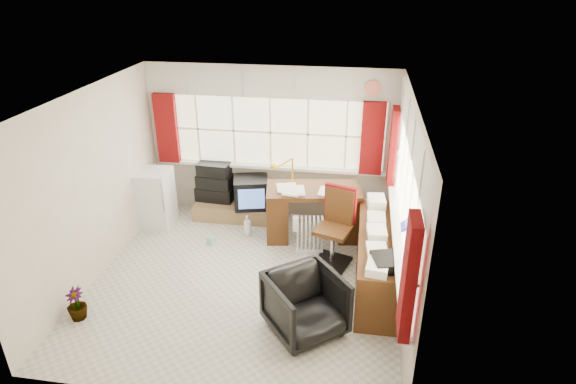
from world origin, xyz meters
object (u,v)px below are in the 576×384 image
(desk, at_px, (313,210))
(tv_bench, at_px, (237,211))
(radiator, at_px, (310,238))
(crt_tv, at_px, (251,192))
(mini_fridge, at_px, (155,198))
(office_chair, at_px, (305,304))
(credenza, at_px, (376,259))
(task_chair, at_px, (337,223))
(desk_lamp, at_px, (292,166))

(desk, xyz_separation_m, tv_bench, (-1.32, 0.38, -0.33))
(radiator, xyz_separation_m, tv_bench, (-1.33, 0.88, -0.11))
(crt_tv, xyz_separation_m, mini_fridge, (-1.51, -0.37, -0.03))
(office_chair, bearing_deg, credenza, 14.00)
(task_chair, distance_m, credenza, 0.79)
(radiator, distance_m, mini_fridge, 2.64)
(office_chair, distance_m, radiator, 1.68)
(desk, distance_m, radiator, 0.54)
(desk, distance_m, desk_lamp, 0.76)
(radiator, relative_size, tv_bench, 0.42)
(task_chair, xyz_separation_m, radiator, (-0.39, 0.13, -0.36))
(radiator, bearing_deg, tv_bench, 146.52)
(tv_bench, distance_m, crt_tv, 0.46)
(radiator, relative_size, credenza, 0.29)
(task_chair, xyz_separation_m, mini_fridge, (-2.97, 0.63, -0.13))
(tv_bench, xyz_separation_m, crt_tv, (0.26, -0.01, 0.37))
(credenza, xyz_separation_m, mini_fridge, (-3.53, 1.14, 0.07))
(desk_lamp, distance_m, crt_tv, 1.01)
(crt_tv, bearing_deg, mini_fridge, -166.25)
(task_chair, xyz_separation_m, office_chair, (-0.25, -1.55, -0.23))
(mini_fridge, bearing_deg, desk, -0.06)
(desk_lamp, bearing_deg, task_chair, -43.82)
(credenza, bearing_deg, radiator, 145.98)
(desk, distance_m, mini_fridge, 2.57)
(credenza, xyz_separation_m, tv_bench, (-2.28, 1.52, -0.27))
(office_chair, bearing_deg, desk_lamp, 64.20)
(credenza, height_order, tv_bench, credenza)
(mini_fridge, bearing_deg, crt_tv, 13.75)
(task_chair, relative_size, tv_bench, 0.80)
(desk_lamp, bearing_deg, office_chair, -77.83)
(task_chair, distance_m, office_chair, 1.58)
(desk_lamp, distance_m, radiator, 1.12)
(crt_tv, bearing_deg, task_chair, -34.47)
(desk, bearing_deg, crt_tv, 160.61)
(radiator, bearing_deg, task_chair, -17.86)
(tv_bench, bearing_deg, office_chair, -60.00)
(credenza, bearing_deg, desk_lamp, 136.71)
(desk_lamp, xyz_separation_m, credenza, (1.29, -1.22, -0.74))
(desk, relative_size, radiator, 2.56)
(task_chair, xyz_separation_m, tv_bench, (-1.72, 1.00, -0.47))
(mini_fridge, bearing_deg, desk_lamp, 1.83)
(task_chair, distance_m, tv_bench, 2.05)
(credenza, height_order, mini_fridge, mini_fridge)
(desk_lamp, relative_size, crt_tv, 0.70)
(desk_lamp, bearing_deg, desk, -12.52)
(tv_bench, bearing_deg, task_chair, -30.32)
(desk_lamp, relative_size, mini_fridge, 0.49)
(radiator, height_order, tv_bench, radiator)
(desk, height_order, task_chair, task_chair)
(office_chair, bearing_deg, tv_bench, 82.03)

